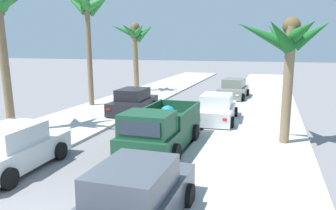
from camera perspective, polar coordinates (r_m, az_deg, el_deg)
sidewalk_left at (r=20.32m, az=-12.09°, el=-1.39°), size 4.63×60.00×0.12m
sidewalk_right at (r=17.76m, az=14.83°, el=-3.19°), size 4.63×60.00×0.12m
curb_left at (r=19.89m, az=-9.79°, el=-1.59°), size 0.16×60.00×0.10m
curb_right at (r=17.82m, az=11.89°, el=-3.05°), size 0.16×60.00×0.10m
pickup_truck at (r=12.91m, az=-1.31°, el=-4.56°), size 2.23×5.22×1.80m
car_left_near at (r=19.95m, az=-5.96°, el=0.47°), size 2.11×4.30×1.54m
car_right_near at (r=12.10m, az=-25.15°, el=-6.93°), size 2.17×4.32×1.54m
car_left_mid at (r=25.96m, az=11.17°, el=2.61°), size 2.19×4.33×1.54m
car_right_mid at (r=7.69m, az=-5.73°, el=-15.84°), size 2.03×4.26×1.54m
car_left_far at (r=17.86m, az=8.34°, el=-0.73°), size 2.15×4.31×1.54m
palm_tree_left_fore at (r=28.65m, az=-5.73°, el=11.68°), size 3.74×3.70×5.95m
palm_tree_right_fore at (r=16.76m, az=-26.88°, el=14.61°), size 4.02×3.16×6.92m
palm_tree_left_mid at (r=13.84m, az=19.81°, el=10.06°), size 3.64×3.17×5.18m
palm_tree_right_mid at (r=22.57m, az=-13.62°, el=15.30°), size 3.65×3.04×7.47m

